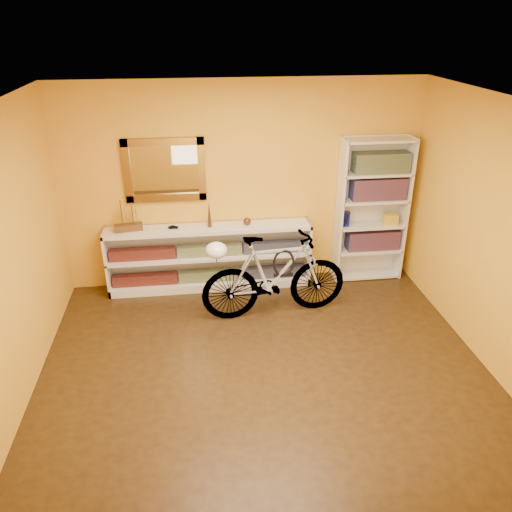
{
  "coord_description": "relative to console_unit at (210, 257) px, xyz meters",
  "views": [
    {
      "loc": [
        -0.61,
        -4.03,
        3.27
      ],
      "look_at": [
        0.0,
        0.7,
        0.95
      ],
      "focal_mm": 35.26,
      "sensor_mm": 36.0,
      "label": 1
    }
  ],
  "objects": [
    {
      "name": "book_row_c",
      "position": [
        2.17,
        0.03,
        1.16
      ],
      "size": [
        0.7,
        0.22,
        0.25
      ],
      "primitive_type": "cube",
      "color": "navy",
      "rests_on": "bookcase"
    },
    {
      "name": "book_row_a",
      "position": [
        2.17,
        0.03,
        0.12
      ],
      "size": [
        0.7,
        0.22,
        0.26
      ],
      "primitive_type": "cube",
      "color": "maroon",
      "rests_on": "bookcase"
    },
    {
      "name": "right_wall",
      "position": [
        2.71,
        -1.81,
        0.88
      ],
      "size": [
        0.01,
        4.0,
        2.6
      ],
      "primitive_type": "cube",
      "color": "gold",
      "rests_on": "ground"
    },
    {
      "name": "bicycle",
      "position": [
        0.72,
        -0.77,
        0.09
      ],
      "size": [
        0.61,
        1.79,
        1.03
      ],
      "primitive_type": "imported",
      "rotation": [
        0.0,
        0.0,
        1.66
      ],
      "color": "silver",
      "rests_on": "floor"
    },
    {
      "name": "red_tin",
      "position": [
        1.92,
        0.06,
        1.13
      ],
      "size": [
        0.15,
        0.15,
        0.18
      ],
      "primitive_type": "cube",
      "rotation": [
        0.0,
        0.0,
        -0.07
      ],
      "color": "maroon",
      "rests_on": "bookcase"
    },
    {
      "name": "u_lock",
      "position": [
        0.82,
        -0.76,
        0.25
      ],
      "size": [
        0.25,
        0.03,
        0.25
      ],
      "primitive_type": "torus",
      "rotation": [
        1.57,
        0.0,
        0.0
      ],
      "color": "black",
      "rests_on": "bicycle"
    },
    {
      "name": "ceiling",
      "position": [
        0.46,
        -1.81,
        2.18
      ],
      "size": [
        4.5,
        4.0,
        0.01
      ],
      "primitive_type": "cube",
      "color": "silver",
      "rests_on": "ground"
    },
    {
      "name": "cd_row_upper",
      "position": [
        0.0,
        -0.02,
        0.11
      ],
      "size": [
        2.5,
        0.13,
        0.14
      ],
      "primitive_type": "cube",
      "color": "navy",
      "rests_on": "console_unit"
    },
    {
      "name": "bronze_ornament",
      "position": [
        0.02,
        0.0,
        0.59
      ],
      "size": [
        0.06,
        0.06,
        0.34
      ],
      "primitive_type": "cone",
      "color": "#4E321B",
      "rests_on": "console_unit"
    },
    {
      "name": "bookcase",
      "position": [
        2.12,
        0.03,
        0.52
      ],
      "size": [
        0.9,
        0.3,
        1.9
      ],
      "primitive_type": null,
      "color": "silver",
      "rests_on": "floor"
    },
    {
      "name": "floor",
      "position": [
        0.46,
        -1.81,
        -0.43
      ],
      "size": [
        4.5,
        4.0,
        0.01
      ],
      "primitive_type": "cube",
      "color": "black",
      "rests_on": "ground"
    },
    {
      "name": "book_row_b",
      "position": [
        2.17,
        0.03,
        0.83
      ],
      "size": [
        0.7,
        0.22,
        0.28
      ],
      "primitive_type": "cube",
      "color": "maroon",
      "rests_on": "bookcase"
    },
    {
      "name": "console_unit",
      "position": [
        0.0,
        0.0,
        0.0
      ],
      "size": [
        2.6,
        0.35,
        0.85
      ],
      "primitive_type": null,
      "color": "silver",
      "rests_on": "floor"
    },
    {
      "name": "yellow_bag",
      "position": [
        2.37,
        -0.01,
        0.41
      ],
      "size": [
        0.2,
        0.16,
        0.14
      ],
      "primitive_type": "cube",
      "rotation": [
        0.0,
        0.0,
        -0.18
      ],
      "color": "gold",
      "rests_on": "bookcase"
    },
    {
      "name": "left_wall",
      "position": [
        -1.8,
        -1.81,
        0.88
      ],
      "size": [
        0.01,
        4.0,
        2.6
      ],
      "primitive_type": "cube",
      "color": "gold",
      "rests_on": "ground"
    },
    {
      "name": "travel_mug",
      "position": [
        1.78,
        0.01,
        0.44
      ],
      "size": [
        0.09,
        0.09,
        0.2
      ],
      "primitive_type": "cylinder",
      "color": "#151F94",
      "rests_on": "bookcase"
    },
    {
      "name": "cd_row_lower",
      "position": [
        0.0,
        -0.02,
        -0.26
      ],
      "size": [
        2.5,
        0.13,
        0.14
      ],
      "primitive_type": "cube",
      "color": "black",
      "rests_on": "console_unit"
    },
    {
      "name": "helmet",
      "position": [
        0.05,
        -0.83,
        0.48
      ],
      "size": [
        0.24,
        0.23,
        0.18
      ],
      "primitive_type": "ellipsoid",
      "color": "white",
      "rests_on": "bicycle"
    },
    {
      "name": "gilt_mirror",
      "position": [
        -0.49,
        0.15,
        1.12
      ],
      "size": [
        0.98,
        0.06,
        0.78
      ],
      "primitive_type": "cube",
      "color": "brown",
      "rests_on": "back_wall"
    },
    {
      "name": "wall_socket",
      "position": [
        1.36,
        0.17,
        -0.17
      ],
      "size": [
        0.09,
        0.02,
        0.09
      ],
      "primitive_type": "cube",
      "color": "silver",
      "rests_on": "back_wall"
    },
    {
      "name": "decorative_orb",
      "position": [
        0.49,
        0.0,
        0.47
      ],
      "size": [
        0.1,
        0.1,
        0.1
      ],
      "primitive_type": "sphere",
      "color": "#4E321B",
      "rests_on": "console_unit"
    },
    {
      "name": "model_ship",
      "position": [
        -0.98,
        0.0,
        0.63
      ],
      "size": [
        0.36,
        0.19,
        0.4
      ],
      "primitive_type": null,
      "rotation": [
        0.0,
        0.0,
        0.18
      ],
      "color": "#462E13",
      "rests_on": "console_unit"
    },
    {
      "name": "toy_car",
      "position": [
        -0.44,
        0.0,
        0.43
      ],
      "size": [
        0.0,
        0.0,
        0.0
      ],
      "primitive_type": "imported",
      "rotation": [
        0.0,
        0.0,
        1.56
      ],
      "color": "black",
      "rests_on": "console_unit"
    },
    {
      "name": "back_wall",
      "position": [
        0.46,
        0.19,
        0.88
      ],
      "size": [
        4.5,
        0.01,
        2.6
      ],
      "primitive_type": "cube",
      "color": "gold",
      "rests_on": "ground"
    }
  ]
}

